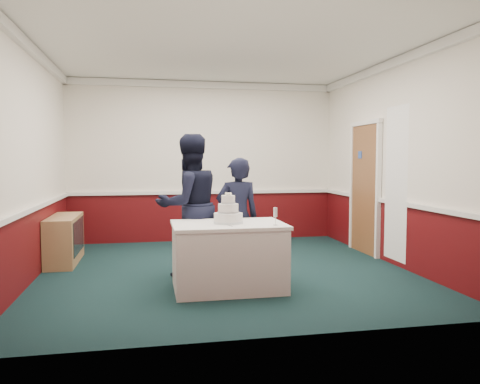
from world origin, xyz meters
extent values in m
plane|color=#14312E|center=(0.00, 0.00, 0.00)|extent=(5.00, 5.00, 0.00)
cube|color=white|center=(0.00, 2.48, 1.50)|extent=(5.00, 0.05, 3.00)
cube|color=white|center=(-2.48, 0.00, 1.50)|extent=(0.05, 5.00, 3.00)
cube|color=white|center=(2.48, 0.00, 1.50)|extent=(0.05, 5.00, 3.00)
cube|color=white|center=(0.00, 0.00, 2.98)|extent=(5.00, 5.00, 0.05)
cube|color=#4E0A0D|center=(0.00, 2.48, 0.45)|extent=(5.00, 0.02, 0.90)
cube|color=white|center=(0.00, 2.47, 0.92)|extent=(4.98, 0.05, 0.06)
cube|color=white|center=(0.00, 2.46, 2.93)|extent=(5.00, 0.08, 0.12)
cube|color=olive|center=(2.46, 0.80, 1.05)|extent=(0.05, 0.90, 2.10)
cube|color=#234799|center=(2.44, 0.95, 1.62)|extent=(0.01, 0.12, 0.12)
cube|color=white|center=(2.42, -0.25, 1.20)|extent=(0.02, 0.60, 2.20)
cube|color=#AE7F54|center=(-2.28, 0.95, 0.35)|extent=(0.40, 1.20, 0.70)
cube|color=black|center=(-2.07, 0.95, 0.40)|extent=(0.01, 1.00, 0.50)
cube|color=white|center=(-0.11, -0.91, 0.38)|extent=(1.28, 0.88, 0.76)
cube|color=white|center=(-0.11, -0.91, 0.77)|extent=(1.32, 0.92, 0.04)
cylinder|color=white|center=(-0.11, -0.91, 0.85)|extent=(0.34, 0.34, 0.12)
cylinder|color=silver|center=(-0.11, -0.91, 0.80)|extent=(0.35, 0.35, 0.03)
cylinder|color=white|center=(-0.11, -0.91, 0.97)|extent=(0.24, 0.24, 0.11)
cylinder|color=silver|center=(-0.11, -0.91, 0.92)|extent=(0.25, 0.25, 0.02)
cylinder|color=white|center=(-0.11, -0.91, 1.07)|extent=(0.16, 0.16, 0.10)
cylinder|color=silver|center=(-0.11, -0.91, 1.03)|extent=(0.17, 0.17, 0.02)
sphere|color=#EDE5C9|center=(-0.11, -0.91, 1.14)|extent=(0.03, 0.03, 0.03)
sphere|color=#EDE5C9|center=(-0.09, -0.90, 1.14)|extent=(0.03, 0.03, 0.03)
sphere|color=#EDE5C9|center=(-0.13, -0.89, 1.14)|extent=(0.03, 0.03, 0.03)
sphere|color=#EDE5C9|center=(-0.10, -0.93, 1.14)|extent=(0.03, 0.03, 0.03)
sphere|color=#EDE5C9|center=(-0.14, -0.92, 1.14)|extent=(0.03, 0.03, 0.03)
cube|color=silver|center=(-0.14, -1.11, 0.79)|extent=(0.07, 0.22, 0.00)
cylinder|color=silver|center=(0.39, -1.19, 0.79)|extent=(0.05, 0.05, 0.01)
cylinder|color=silver|center=(0.39, -1.19, 0.84)|extent=(0.01, 0.01, 0.09)
cylinder|color=silver|center=(0.39, -1.19, 0.94)|extent=(0.04, 0.04, 0.11)
imported|color=black|center=(-0.51, -0.18, 0.94)|extent=(1.11, 1.00, 1.88)
imported|color=black|center=(0.11, -0.32, 0.78)|extent=(0.59, 0.41, 1.57)
camera|label=1|loc=(-1.04, -6.33, 1.54)|focal=35.00mm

